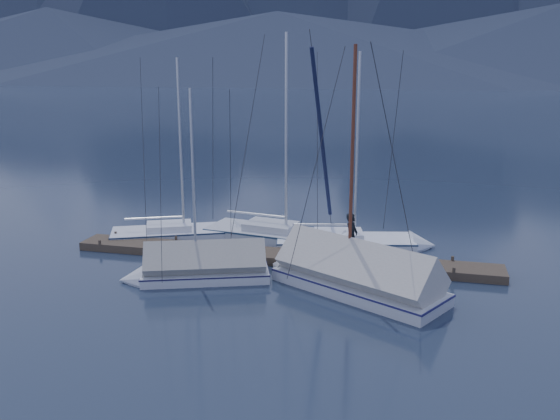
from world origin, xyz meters
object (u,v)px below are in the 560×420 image
object	(u,v)px
sailboat_open_mid	(297,239)
person	(351,237)
sailboat_open_right	(365,244)
sailboat_covered_far	(194,270)
sailboat_open_left	(194,234)
sailboat_covered_near	(345,276)

from	to	relation	value
sailboat_open_mid	person	bearing A→B (deg)	-44.18
sailboat_open_right	sailboat_covered_far	distance (m)	8.25
sailboat_open_left	sailboat_covered_far	size ratio (longest dim) A/B	1.15
sailboat_open_right	sailboat_covered_near	distance (m)	5.23
sailboat_open_mid	person	xyz separation A→B (m)	(2.84, -2.76, 1.12)
sailboat_covered_near	sailboat_covered_far	distance (m)	5.78
sailboat_open_left	sailboat_open_mid	size ratio (longest dim) A/B	0.89
sailboat_covered_near	sailboat_covered_far	size ratio (longest dim) A/B	1.22
sailboat_covered_far	person	xyz separation A→B (m)	(5.66, 2.90, 0.91)
sailboat_open_left	person	size ratio (longest dim) A/B	4.78
sailboat_open_mid	sailboat_open_right	bearing A→B (deg)	0.86
sailboat_open_left	person	distance (m)	8.27
sailboat_open_left	sailboat_covered_near	world-z (taller)	sailboat_covered_near
sailboat_open_mid	sailboat_open_right	xyz separation A→B (m)	(3.14, 0.05, -0.02)
sailboat_open_left	sailboat_covered_far	world-z (taller)	sailboat_open_left
sailboat_open_mid	sailboat_covered_far	size ratio (longest dim) A/B	1.30
sailboat_open_right	sailboat_open_mid	bearing A→B (deg)	-179.14
sailboat_covered_near	person	world-z (taller)	sailboat_covered_near
sailboat_open_right	sailboat_covered_near	bearing A→B (deg)	-92.24
sailboat_open_mid	sailboat_covered_near	distance (m)	5.95
sailboat_covered_near	sailboat_covered_far	xyz separation A→B (m)	(-5.76, -0.48, -0.09)
sailboat_open_left	person	bearing A→B (deg)	-17.83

